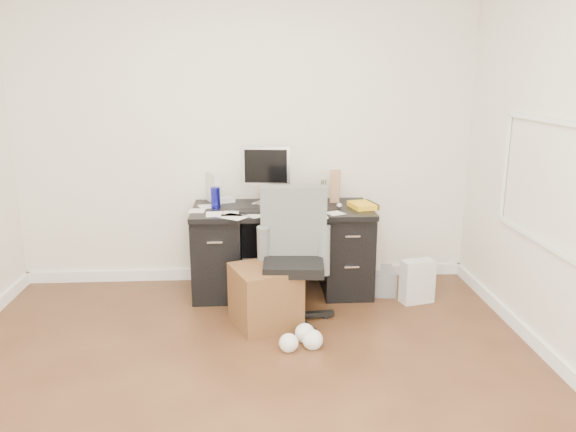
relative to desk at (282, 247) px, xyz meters
name	(u,v)px	position (x,y,z in m)	size (l,w,h in m)	color
ground	(246,399)	(-0.30, -1.65, -0.40)	(4.00, 4.00, 0.00)	#422515
room_shell	(246,111)	(-0.27, -1.62, 1.26)	(4.02, 4.02, 2.71)	silver
desk	(282,247)	(0.00, 0.00, 0.00)	(1.50, 0.70, 0.75)	black
loose_papers	(258,209)	(-0.20, -0.05, 0.35)	(1.10, 0.60, 0.00)	white
lcd_monitor	(266,175)	(-0.13, 0.10, 0.61)	(0.40, 0.23, 0.51)	#BAB9BE
keyboard	(263,211)	(-0.16, -0.16, 0.36)	(0.38, 0.13, 0.02)	black
computer_mouse	(339,206)	(0.47, -0.08, 0.38)	(0.05, 0.05, 0.05)	#BAB9BE
travel_mug	(216,198)	(-0.56, 0.02, 0.44)	(0.08, 0.08, 0.18)	#16179C
white_binder	(213,188)	(-0.59, 0.23, 0.48)	(0.10, 0.23, 0.26)	silver
magazine_file	(335,186)	(0.48, 0.25, 0.48)	(0.11, 0.22, 0.26)	#A5764F
pen_cup	(323,192)	(0.36, 0.13, 0.45)	(0.09, 0.09, 0.21)	brown
yellow_book	(363,205)	(0.67, -0.05, 0.37)	(0.19, 0.24, 0.04)	yellow
paper_remote	(310,215)	(0.20, -0.30, 0.36)	(0.27, 0.22, 0.02)	white
office_chair	(294,257)	(0.05, -0.60, 0.11)	(0.58, 0.58, 1.02)	#585A58
pc_tower	(365,264)	(0.74, 0.09, -0.20)	(0.18, 0.41, 0.41)	beige
shopping_bag	(417,281)	(1.10, -0.30, -0.22)	(0.27, 0.19, 0.36)	silver
wicker_basket	(265,296)	(-0.16, -0.64, -0.18)	(0.45, 0.45, 0.45)	#503118
desk_printer	(373,281)	(0.78, -0.07, -0.30)	(0.35, 0.29, 0.21)	slate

